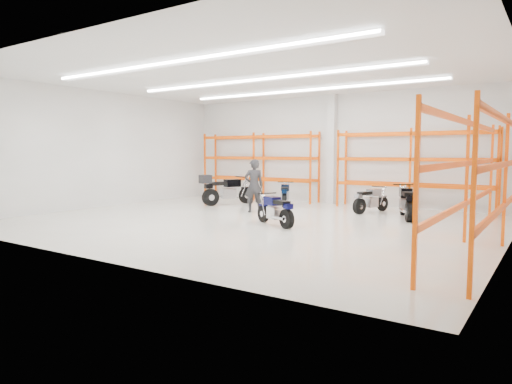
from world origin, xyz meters
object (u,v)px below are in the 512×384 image
Objects in this scene: motorcycle_main at (276,211)px; motorcycle_back_c at (370,201)px; motorcycle_back_a at (224,190)px; structural_column at (332,149)px; standing_man at (254,186)px; motorcycle_back_b at (285,195)px; motorcycle_back_d at (406,203)px.

motorcycle_back_c is at bearing 73.81° from motorcycle_main.
motorcycle_back_a is at bearing -170.25° from motorcycle_back_c.
standing_man is at bearing -105.63° from structural_column.
motorcycle_back_c is at bearing 0.52° from motorcycle_back_b.
standing_man is at bearing -164.51° from motorcycle_back_d.
motorcycle_back_a is 2.57m from standing_man.
motorcycle_back_b is at bearing 117.06° from motorcycle_main.
motorcycle_back_b is 0.93× the size of standing_man.
motorcycle_back_a reaches higher than motorcycle_back_b.
structural_column is at bearing 144.98° from motorcycle_back_d.
motorcycle_back_b is at bearing -179.48° from motorcycle_back_c.
motorcycle_back_b is (-2.19, 4.28, 0.01)m from motorcycle_main.
motorcycle_back_d is (2.75, 3.53, 0.07)m from motorcycle_main.
motorcycle_main reaches higher than motorcycle_back_c.
standing_man is (-4.97, -1.38, 0.44)m from motorcycle_back_d.
motorcycle_back_b is (2.29, 0.95, -0.15)m from motorcycle_back_a.
motorcycle_main is 0.95× the size of motorcycle_back_c.
standing_man reaches higher than motorcycle_back_d.
motorcycle_back_d is at bearing -8.68° from motorcycle_back_b.
motorcycle_main is at bearing -106.19° from motorcycle_back_c.
structural_column is at bearing 40.40° from motorcycle_back_a.
motorcycle_back_d is at bearing -27.73° from motorcycle_back_c.
structural_column reaches higher than motorcycle_back_c.
motorcycle_back_c is at bearing 167.03° from standing_man.
motorcycle_main is 6.57m from structural_column.
motorcycle_back_c is 0.40× the size of structural_column.
motorcycle_back_a is 1.26× the size of motorcycle_back_c.
structural_column is (-2.34, 1.90, 1.82)m from motorcycle_back_c.
motorcycle_back_a is 1.11× the size of motorcycle_back_d.
structural_column reaches higher than motorcycle_back_d.
motorcycle_back_d is 5.00m from structural_column.
motorcycle_back_b is 0.97× the size of motorcycle_back_c.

